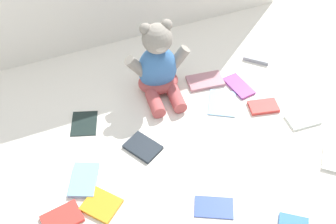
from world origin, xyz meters
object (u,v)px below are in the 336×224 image
book_case_5 (214,207)px  book_case_0 (84,180)px  book_case_7 (101,205)px  book_case_13 (62,219)px  book_case_2 (258,56)px  book_case_9 (222,103)px  book_case_11 (303,120)px  book_case_10 (143,147)px  book_case_4 (205,81)px  book_case_6 (84,123)px  book_case_12 (334,159)px  teddy_bear (158,67)px  book_case_3 (263,107)px  book_case_8 (239,87)px

book_case_5 → book_case_0: bearing=81.2°
book_case_7 → book_case_13: (-0.12, 0.00, -0.00)m
book_case_0 → book_case_2: bearing=45.3°
book_case_9 → book_case_11: size_ratio=1.16×
book_case_9 → book_case_13: size_ratio=1.16×
book_case_2 → book_case_10: 0.66m
book_case_0 → book_case_9: 0.58m
book_case_4 → book_case_6: bearing=-79.2°
book_case_2 → book_case_4: size_ratio=0.76×
book_case_6 → book_case_11: (0.73, -0.29, 0.00)m
book_case_2 → book_case_10: (-0.60, -0.26, -0.00)m
book_case_13 → book_case_5: bearing=-116.3°
book_case_7 → book_case_9: (0.54, 0.24, -0.00)m
book_case_12 → book_case_7: bearing=31.4°
book_case_10 → book_case_11: bearing=140.4°
book_case_7 → book_case_11: (0.77, 0.05, -0.00)m
book_case_6 → book_case_9: (0.50, -0.10, 0.00)m
teddy_bear → book_case_12: bearing=-47.2°
book_case_0 → book_case_7: 0.11m
book_case_10 → book_case_9: bearing=164.2°
book_case_3 → book_case_8: size_ratio=0.82×
book_case_4 → book_case_7: bearing=-47.4°
book_case_0 → book_case_6: (0.06, 0.24, -0.00)m
book_case_7 → book_case_11: 0.77m
teddy_bear → book_case_12: (0.41, -0.54, -0.11)m
book_case_3 → book_case_11: bearing=55.1°
book_case_0 → book_case_13: size_ratio=1.11×
book_case_6 → book_case_11: 0.78m
teddy_bear → book_case_12: 0.68m
book_case_2 → book_case_11: (-0.03, -0.37, -0.00)m
book_case_6 → book_case_9: book_case_9 is taller
book_case_3 → book_case_5: book_case_3 is taller
book_case_6 → book_case_9: size_ratio=0.88×
book_case_0 → book_case_11: size_ratio=1.11×
book_case_2 → book_case_8: book_case_2 is taller
book_case_7 → book_case_9: book_case_7 is taller
book_case_5 → book_case_2: bearing=-14.1°
teddy_bear → book_case_2: 0.46m
book_case_5 → book_case_8: 0.54m
book_case_0 → book_case_12: bearing=7.6°
book_case_7 → book_case_8: 0.70m
book_case_3 → book_case_13: (-0.79, -0.16, -0.00)m
teddy_bear → book_case_5: size_ratio=2.56×
book_case_8 → book_case_13: (-0.76, -0.29, 0.00)m
book_case_0 → book_case_13: bearing=-107.5°
book_case_10 → book_case_13: same height
book_case_6 → book_case_0: bearing=94.4°
book_case_4 → book_case_10: size_ratio=1.21×
book_case_6 → book_case_13: 0.38m
book_case_4 → book_case_8: bearing=62.3°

